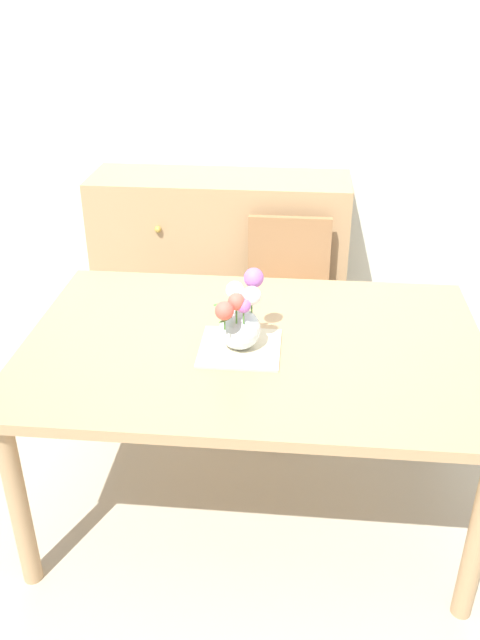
% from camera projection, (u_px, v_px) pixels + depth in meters
% --- Properties ---
extents(ground_plane, '(12.00, 12.00, 0.00)m').
position_uv_depth(ground_plane, '(252.00, 497.00, 2.81)').
color(ground_plane, '#B7AD99').
extents(back_wall, '(7.00, 0.10, 2.80)m').
position_uv_depth(back_wall, '(278.00, 91.00, 3.54)').
color(back_wall, silver).
rests_on(back_wall, ground_plane).
extents(dining_table, '(1.71, 1.15, 0.77)m').
position_uv_depth(dining_table, '(254.00, 360.00, 2.48)').
color(dining_table, tan).
rests_on(dining_table, ground_plane).
extents(chair_far, '(0.42, 0.42, 0.90)m').
position_uv_depth(chair_far, '(287.00, 295.00, 3.35)').
color(chair_far, '#9E7047').
rests_on(chair_far, ground_plane).
extents(dresser, '(1.40, 0.47, 1.00)m').
position_uv_depth(dresser, '(221.00, 263.00, 3.76)').
color(dresser, tan).
rests_on(dresser, ground_plane).
extents(placemat, '(0.29, 0.29, 0.01)m').
position_uv_depth(placemat, '(240.00, 348.00, 2.40)').
color(placemat, beige).
rests_on(placemat, dining_table).
extents(flower_vase, '(0.18, 0.26, 0.27)m').
position_uv_depth(flower_vase, '(241.00, 318.00, 2.34)').
color(flower_vase, silver).
rests_on(flower_vase, placemat).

